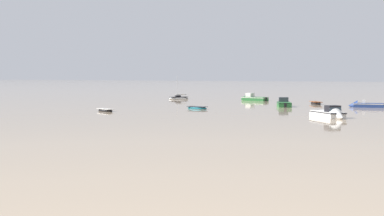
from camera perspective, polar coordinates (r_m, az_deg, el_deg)
The scene contains 8 objects.
rowboat_moored_0 at distance 74.65m, azimuth -9.88°, elevation -0.26°, with size 3.60×2.27×0.54m.
sailboat_moored_0 at distance 110.85m, azimuth -1.52°, elevation 1.14°, with size 3.87×4.77×5.33m.
motorboat_moored_1 at distance 64.60m, azimuth 15.64°, elevation -0.78°, with size 5.80×5.96×2.35m.
rowboat_moored_1 at distance 78.74m, azimuth 0.59°, elevation 0.01°, with size 3.77×1.78×0.57m.
rowboat_moored_2 at distance 94.64m, azimuth 13.96°, elevation 0.55°, with size 3.40×4.46×0.68m.
motorboat_moored_3 at distance 87.10m, azimuth 10.43°, elevation 0.43°, with size 4.22×6.35×2.29m.
motorboat_moored_4 at distance 87.69m, azimuth 18.97°, elevation 0.26°, with size 5.81×2.84×1.91m.
motorboat_moored_5 at distance 105.67m, azimuth 6.77°, elevation 1.05°, with size 6.45×3.22×2.35m.
Camera 1 is at (56.48, -23.92, 5.32)m, focal length 46.65 mm.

